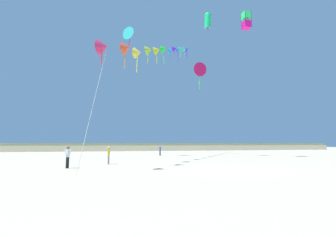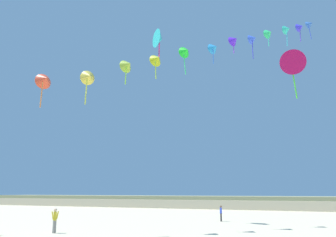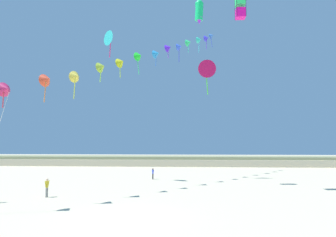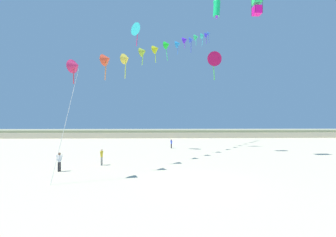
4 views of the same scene
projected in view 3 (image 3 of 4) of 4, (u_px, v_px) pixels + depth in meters
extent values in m
plane|color=beige|center=(127.00, 217.00, 20.21)|extent=(240.00, 240.00, 0.00)
cube|color=beige|center=(171.00, 162.00, 69.77)|extent=(120.00, 10.95, 1.48)
cube|color=gray|center=(171.00, 158.00, 69.85)|extent=(120.00, 9.31, 0.84)
cylinder|color=gray|center=(46.00, 193.00, 27.60)|extent=(0.13, 0.13, 0.87)
cylinder|color=gray|center=(47.00, 192.00, 27.74)|extent=(0.13, 0.13, 0.87)
cylinder|color=yellow|center=(47.00, 184.00, 27.73)|extent=(0.23, 0.23, 0.61)
cylinder|color=yellow|center=(46.00, 184.00, 27.55)|extent=(0.13, 0.22, 0.58)
cylinder|color=yellow|center=(48.00, 184.00, 27.92)|extent=(0.13, 0.22, 0.58)
sphere|color=beige|center=(47.00, 180.00, 27.77)|extent=(0.24, 0.24, 0.24)
cylinder|color=black|center=(153.00, 176.00, 41.74)|extent=(0.11, 0.11, 0.77)
cylinder|color=black|center=(153.00, 177.00, 41.62)|extent=(0.11, 0.11, 0.77)
cylinder|color=blue|center=(153.00, 172.00, 41.73)|extent=(0.20, 0.20, 0.55)
cylinder|color=blue|center=(152.00, 171.00, 41.89)|extent=(0.16, 0.20, 0.52)
cylinder|color=blue|center=(153.00, 172.00, 41.58)|extent=(0.16, 0.20, 0.52)
sphere|color=brown|center=(153.00, 169.00, 41.76)|extent=(0.21, 0.21, 0.21)
cone|color=#C92458|center=(6.00, 89.00, 22.42)|extent=(1.16, 1.31, 1.12)
cylinder|color=#E53946|center=(3.00, 100.00, 22.23)|extent=(0.09, 0.12, 1.22)
cone|color=#ED492A|center=(47.00, 80.00, 25.16)|extent=(1.23, 1.36, 1.18)
cylinder|color=orange|center=(45.00, 92.00, 24.94)|extent=(0.21, 0.14, 1.72)
cone|color=yellow|center=(76.00, 76.00, 28.13)|extent=(1.25, 1.33, 1.13)
cylinder|color=#D8E539|center=(74.00, 89.00, 27.90)|extent=(0.15, 0.10, 1.92)
cone|color=#9FC332|center=(102.00, 67.00, 31.07)|extent=(1.24, 1.36, 1.20)
cylinder|color=#92E539|center=(101.00, 75.00, 30.86)|extent=(0.21, 0.21, 1.42)
cone|color=#BDC618|center=(121.00, 62.00, 33.43)|extent=(1.35, 1.41, 1.21)
cylinder|color=#B3E539|center=(120.00, 71.00, 33.21)|extent=(0.13, 0.14, 1.59)
cone|color=#1AD826|center=(139.00, 56.00, 36.28)|extent=(1.28, 1.35, 1.15)
cylinder|color=#39E56D|center=(138.00, 66.00, 36.05)|extent=(0.33, 0.26, 2.10)
cone|color=#2693DC|center=(157.00, 54.00, 39.26)|extent=(1.24, 1.36, 1.17)
cylinder|color=#3976E5|center=(156.00, 61.00, 39.06)|extent=(0.13, 0.16, 1.47)
cone|color=#5923E9|center=(169.00, 48.00, 42.01)|extent=(1.31, 1.39, 1.22)
cylinder|color=#9139E5|center=(168.00, 54.00, 41.81)|extent=(0.13, 0.22, 1.33)
cone|color=#3D66F0|center=(180.00, 47.00, 44.76)|extent=(1.11, 1.30, 1.15)
cylinder|color=#3B39E5|center=(179.00, 55.00, 44.52)|extent=(0.11, 0.25, 2.11)
cone|color=#2ED973|center=(189.00, 42.00, 47.55)|extent=(1.25, 1.33, 1.13)
cylinder|color=#39E5A8|center=(188.00, 48.00, 47.34)|extent=(0.10, 0.14, 1.43)
cone|color=#31CBAB|center=(199.00, 40.00, 50.56)|extent=(1.16, 1.31, 1.12)
cylinder|color=#39E0E5|center=(199.00, 47.00, 50.33)|extent=(0.18, 0.30, 1.97)
cone|color=#403AF0|center=(207.00, 38.00, 53.27)|extent=(1.18, 1.32, 1.13)
cylinder|color=#6739E5|center=(206.00, 44.00, 53.05)|extent=(0.12, 0.13, 1.82)
cone|color=#3C74D0|center=(212.00, 36.00, 56.12)|extent=(1.29, 1.38, 1.22)
cylinder|color=blue|center=(212.00, 42.00, 55.88)|extent=(0.31, 0.29, 2.01)
cone|color=#C7114F|center=(207.00, 69.00, 43.66)|extent=(2.67, 1.34, 2.69)
cone|color=#4BE52D|center=(207.00, 69.00, 43.66)|extent=(1.47, 0.79, 1.49)
cylinder|color=#4BE52D|center=(207.00, 83.00, 43.48)|extent=(0.37, 0.37, 3.38)
cube|color=#ED0E8D|center=(240.00, 14.00, 32.85)|extent=(1.04, 1.04, 1.05)
cube|color=#2DE568|center=(240.00, 1.00, 32.97)|extent=(1.04, 1.04, 1.05)
cylinder|color=black|center=(244.00, 9.00, 33.39)|extent=(0.04, 0.04, 2.50)
cylinder|color=black|center=(235.00, 9.00, 33.44)|extent=(0.04, 0.04, 2.50)
cylinder|color=black|center=(236.00, 5.00, 32.42)|extent=(0.04, 0.04, 2.50)
cylinder|color=black|center=(246.00, 5.00, 32.38)|extent=(0.04, 0.04, 2.50)
cylinder|color=#16D56B|center=(199.00, 12.00, 37.13)|extent=(1.47, 1.48, 2.21)
sphere|color=#16D56B|center=(199.00, 4.00, 37.21)|extent=(1.01, 1.01, 1.01)
cone|color=#952DE5|center=(199.00, 21.00, 37.02)|extent=(1.23, 1.23, 0.77)
sphere|color=black|center=(199.00, 2.00, 37.23)|extent=(0.21, 0.21, 0.21)
cone|color=#2FCAC5|center=(110.00, 39.00, 40.99)|extent=(2.08, 1.93, 2.12)
cone|color=#E52D72|center=(110.00, 38.00, 40.99)|extent=(1.17, 1.09, 1.16)
cylinder|color=#E52D72|center=(110.00, 49.00, 40.87)|extent=(0.30, 0.38, 2.28)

